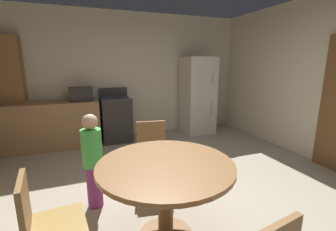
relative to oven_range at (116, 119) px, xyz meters
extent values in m
plane|color=#A89E89|center=(0.38, -2.72, -0.47)|extent=(14.00, 14.00, 0.00)
cube|color=beige|center=(0.38, 0.40, 0.88)|extent=(5.51, 0.12, 2.70)
cube|color=#9E754C|center=(-1.21, 0.00, -0.02)|extent=(1.72, 0.60, 0.90)
cube|color=olive|center=(-1.85, 0.18, 0.58)|extent=(0.44, 0.36, 2.10)
cube|color=#2D2B28|center=(0.00, 0.00, -0.02)|extent=(0.60, 0.60, 0.90)
cube|color=#38383D|center=(0.00, 0.00, 0.44)|extent=(0.60, 0.60, 0.02)
cube|color=#38383D|center=(0.00, 0.28, 0.54)|extent=(0.60, 0.04, 0.18)
cube|color=silver|center=(1.90, -0.05, 0.41)|extent=(0.68, 0.66, 1.76)
cylinder|color=#B2B2B7|center=(2.08, -0.39, 0.81)|extent=(0.02, 0.02, 0.22)
cylinder|color=#B2B2B7|center=(2.08, -0.39, 0.16)|extent=(0.02, 0.02, 0.30)
cube|color=#2D2B28|center=(-0.66, 0.00, 0.56)|extent=(0.44, 0.32, 0.26)
cylinder|color=olive|center=(0.01, -3.05, -0.11)|extent=(0.14, 0.14, 0.72)
cylinder|color=olive|center=(0.01, -3.05, 0.27)|extent=(1.22, 1.22, 0.04)
cylinder|color=olive|center=(-0.73, -2.97, -0.25)|extent=(0.03, 0.03, 0.43)
cube|color=#A37F3D|center=(-0.88, -3.16, -0.02)|extent=(0.45, 0.45, 0.05)
cube|color=olive|center=(-1.06, -3.18, 0.19)|extent=(0.08, 0.38, 0.42)
cylinder|color=olive|center=(0.30, -2.36, -0.25)|extent=(0.03, 0.03, 0.43)
cylinder|color=olive|center=(-0.04, -2.30, -0.25)|extent=(0.03, 0.03, 0.43)
cylinder|color=olive|center=(0.35, -2.02, -0.25)|extent=(0.03, 0.03, 0.43)
cylinder|color=olive|center=(0.02, -1.97, -0.25)|extent=(0.03, 0.03, 0.43)
cube|color=#A37F3D|center=(0.16, -2.16, -0.02)|extent=(0.46, 0.46, 0.05)
cube|color=olive|center=(0.19, -1.98, 0.19)|extent=(0.38, 0.10, 0.42)
cylinder|color=#8C337A|center=(-0.58, -2.29, -0.22)|extent=(0.17, 0.17, 0.50)
cylinder|color=#4CC656|center=(-0.58, -2.29, 0.24)|extent=(0.31, 0.31, 0.42)
sphere|color=#D6A884|center=(-0.58, -2.29, 0.54)|extent=(0.17, 0.17, 0.17)
camera|label=1|loc=(-0.63, -4.81, 1.15)|focal=24.54mm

